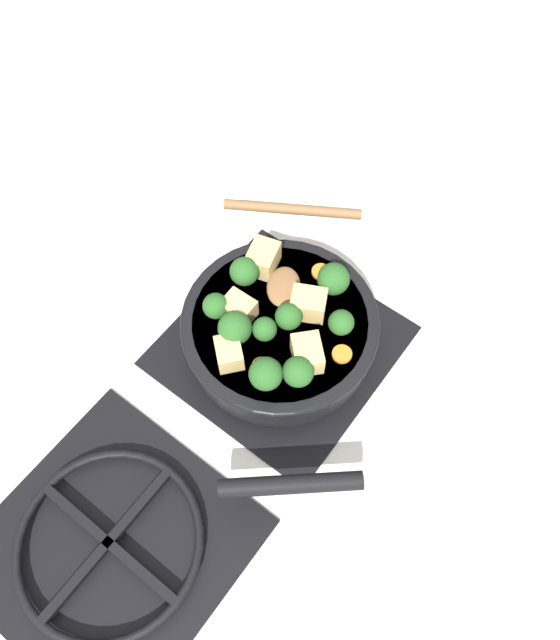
# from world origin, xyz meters

# --- Properties ---
(ground_plane) EXTENTS (2.40, 2.40, 0.00)m
(ground_plane) POSITION_xyz_m (0.00, 0.00, 0.00)
(ground_plane) COLOR silver
(front_burner_grate) EXTENTS (0.31, 0.31, 0.03)m
(front_burner_grate) POSITION_xyz_m (0.00, 0.00, 0.01)
(front_burner_grate) COLOR black
(front_burner_grate) RESTS_ON ground_plane
(rear_burner_grate) EXTENTS (0.31, 0.31, 0.03)m
(rear_burner_grate) POSITION_xyz_m (0.00, 0.36, 0.01)
(rear_burner_grate) COLOR black
(rear_burner_grate) RESTS_ON ground_plane
(skillet_pan) EXTENTS (0.36, 0.38, 0.06)m
(skillet_pan) POSITION_xyz_m (-0.00, 0.00, 0.06)
(skillet_pan) COLOR black
(skillet_pan) RESTS_ON front_burner_grate
(wooden_spoon) EXTENTS (0.21, 0.22, 0.02)m
(wooden_spoon) POSITION_xyz_m (0.07, -0.11, 0.09)
(wooden_spoon) COLOR brown
(wooden_spoon) RESTS_ON skillet_pan
(tofu_cube_center_large) EXTENTS (0.06, 0.06, 0.04)m
(tofu_cube_center_large) POSITION_xyz_m (-0.07, 0.03, 0.10)
(tofu_cube_center_large) COLOR #DBB770
(tofu_cube_center_large) RESTS_ON skillet_pan
(tofu_cube_near_handle) EXTENTS (0.04, 0.04, 0.03)m
(tofu_cube_near_handle) POSITION_xyz_m (0.05, 0.03, 0.10)
(tofu_cube_near_handle) COLOR #DBB770
(tofu_cube_near_handle) RESTS_ON skillet_pan
(tofu_cube_east_chunk) EXTENTS (0.05, 0.05, 0.03)m
(tofu_cube_east_chunk) POSITION_xyz_m (0.02, 0.09, 0.10)
(tofu_cube_east_chunk) COLOR #DBB770
(tofu_cube_east_chunk) RESTS_ON skillet_pan
(tofu_cube_west_chunk) EXTENTS (0.06, 0.06, 0.04)m
(tofu_cube_west_chunk) POSITION_xyz_m (-0.02, -0.04, 0.10)
(tofu_cube_west_chunk) COLOR #DBB770
(tofu_cube_west_chunk) RESTS_ON skillet_pan
(tofu_cube_back_piece) EXTENTS (0.05, 0.06, 0.04)m
(tofu_cube_back_piece) POSITION_xyz_m (0.07, -0.06, 0.10)
(tofu_cube_back_piece) COLOR #DBB770
(tofu_cube_back_piece) RESTS_ON skillet_pan
(broccoli_floret_near_spoon) EXTENTS (0.04, 0.04, 0.04)m
(broccoli_floret_near_spoon) POSITION_xyz_m (-0.08, -0.04, 0.11)
(broccoli_floret_near_spoon) COLOR #709956
(broccoli_floret_near_spoon) RESTS_ON skillet_pan
(broccoli_floret_center_top) EXTENTS (0.04, 0.04, 0.05)m
(broccoli_floret_center_top) POSITION_xyz_m (-0.01, -0.00, 0.11)
(broccoli_floret_center_top) COLOR #709956
(broccoli_floret_center_top) RESTS_ON skillet_pan
(broccoli_floret_east_rim) EXTENTS (0.05, 0.05, 0.05)m
(broccoli_floret_east_rim) POSITION_xyz_m (0.03, 0.06, 0.11)
(broccoli_floret_east_rim) COLOR #709956
(broccoli_floret_east_rim) RESTS_ON skillet_pan
(broccoli_floret_west_rim) EXTENTS (0.05, 0.05, 0.05)m
(broccoli_floret_west_rim) POSITION_xyz_m (-0.03, -0.08, 0.11)
(broccoli_floret_west_rim) COLOR #709956
(broccoli_floret_west_rim) RESTS_ON skillet_pan
(broccoli_floret_north_edge) EXTENTS (0.04, 0.04, 0.05)m
(broccoli_floret_north_edge) POSITION_xyz_m (0.08, -0.02, 0.11)
(broccoli_floret_north_edge) COLOR #709956
(broccoli_floret_north_edge) RESTS_ON skillet_pan
(broccoli_floret_south_cluster) EXTENTS (0.04, 0.04, 0.05)m
(broccoli_floret_south_cluster) POSITION_xyz_m (-0.07, 0.06, 0.11)
(broccoli_floret_south_cluster) COLOR #709956
(broccoli_floret_south_cluster) RESTS_ON skillet_pan
(broccoli_floret_mid_floret) EXTENTS (0.03, 0.03, 0.04)m
(broccoli_floret_mid_floret) POSITION_xyz_m (-0.00, 0.03, 0.11)
(broccoli_floret_mid_floret) COLOR #709956
(broccoli_floret_mid_floret) RESTS_ON skillet_pan
(broccoli_floret_small_inner) EXTENTS (0.04, 0.04, 0.05)m
(broccoli_floret_small_inner) POSITION_xyz_m (-0.04, 0.09, 0.11)
(broccoli_floret_small_inner) COLOR #709956
(broccoli_floret_small_inner) RESTS_ON skillet_pan
(broccoli_floret_tall_stem) EXTENTS (0.04, 0.04, 0.04)m
(broccoli_floret_tall_stem) POSITION_xyz_m (0.08, 0.05, 0.11)
(broccoli_floret_tall_stem) COLOR #709956
(broccoli_floret_tall_stem) RESTS_ON skillet_pan
(carrot_slice_orange_thin) EXTENTS (0.03, 0.03, 0.01)m
(carrot_slice_orange_thin) POSITION_xyz_m (-0.10, -0.01, 0.09)
(carrot_slice_orange_thin) COLOR orange
(carrot_slice_orange_thin) RESTS_ON skillet_pan
(carrot_slice_near_center) EXTENTS (0.02, 0.02, 0.01)m
(carrot_slice_near_center) POSITION_xyz_m (-0.02, 0.07, 0.09)
(carrot_slice_near_center) COLOR orange
(carrot_slice_near_center) RESTS_ON skillet_pan
(carrot_slice_edge_slice) EXTENTS (0.03, 0.03, 0.01)m
(carrot_slice_edge_slice) POSITION_xyz_m (-0.00, -0.10, 0.09)
(carrot_slice_edge_slice) COLOR orange
(carrot_slice_edge_slice) RESTS_ON skillet_pan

